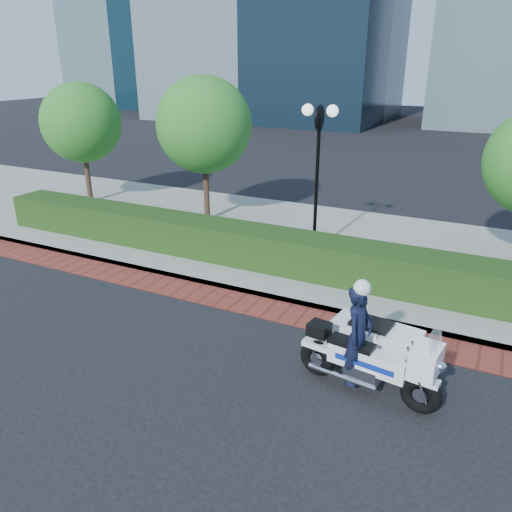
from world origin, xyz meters
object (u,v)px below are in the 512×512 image
at_px(tree_a, 81,123).
at_px(police_motorcycle, 371,345).
at_px(tree_b, 204,125).
at_px(lamppost, 318,157).

relative_size(tree_a, police_motorcycle, 1.76).
bearing_deg(tree_b, lamppost, -16.11).
height_order(lamppost, tree_a, tree_a).
xyz_separation_m(tree_a, police_motorcycle, (13.05, -6.69, -2.50)).
bearing_deg(tree_a, tree_b, 0.00).
bearing_deg(police_motorcycle, tree_b, 146.35).
relative_size(tree_b, police_motorcycle, 1.88).
relative_size(lamppost, tree_b, 0.86).
bearing_deg(tree_b, police_motorcycle, -41.56).
bearing_deg(lamppost, police_motorcycle, -60.52).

